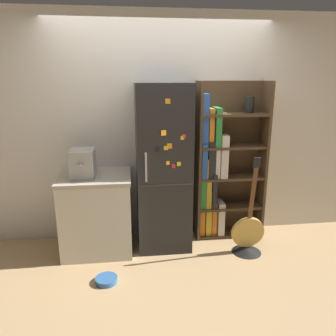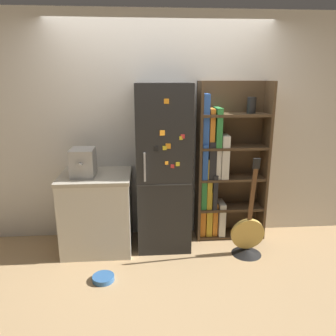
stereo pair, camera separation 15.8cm
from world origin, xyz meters
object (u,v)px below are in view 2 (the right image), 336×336
Objects in this scene: guitar at (247,240)px; pet_bowl at (103,278)px; bookshelf at (222,168)px; espresso_machine at (83,162)px; refrigerator at (163,168)px.

guitar is 1.57m from pet_bowl.
bookshelf reaches higher than espresso_machine.
guitar is (0.90, -0.33, -0.75)m from refrigerator.
pet_bowl is at bearing -146.60° from bookshelf.
bookshelf is 1.79m from pet_bowl.
bookshelf is at bearing 8.98° from espresso_machine.
refrigerator is at bearing 159.82° from guitar.
espresso_machine is 1.19m from pet_bowl.
espresso_machine is at bearing -171.02° from bookshelf.
refrigerator reaches higher than guitar.
bookshelf reaches higher than guitar.
guitar is at bearing 13.99° from pet_bowl.
espresso_machine is 1.68× the size of pet_bowl.
espresso_machine is at bearing -174.66° from refrigerator.
refrigerator is at bearing -166.73° from bookshelf.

